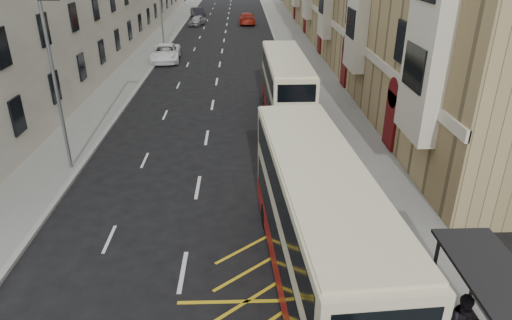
{
  "coord_description": "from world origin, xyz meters",
  "views": [
    {
      "loc": [
        2.12,
        -8.48,
        10.05
      ],
      "look_at": [
        2.6,
        7.58,
        2.49
      ],
      "focal_mm": 32.0,
      "sensor_mm": 36.0,
      "label": 1
    }
  ],
  "objects_px": {
    "street_lamp_far": "(161,3)",
    "white_van": "(166,53)",
    "double_decker_front": "(317,226)",
    "street_lamp_near": "(55,78)",
    "car_red": "(247,18)",
    "car_silver": "(197,21)",
    "car_dark": "(198,13)",
    "bus_shelter": "(506,312)",
    "double_decker_rear": "(286,88)",
    "pedestrian_far": "(415,263)"
  },
  "relations": [
    {
      "from": "street_lamp_far",
      "to": "white_van",
      "type": "bearing_deg",
      "value": -79.89
    },
    {
      "from": "double_decker_front",
      "to": "white_van",
      "type": "height_order",
      "value": "double_decker_front"
    },
    {
      "from": "street_lamp_near",
      "to": "car_red",
      "type": "height_order",
      "value": "street_lamp_near"
    },
    {
      "from": "car_silver",
      "to": "car_dark",
      "type": "distance_m",
      "value": 7.91
    },
    {
      "from": "double_decker_front",
      "to": "bus_shelter",
      "type": "bearing_deg",
      "value": -46.21
    },
    {
      "from": "street_lamp_far",
      "to": "double_decker_rear",
      "type": "relative_size",
      "value": 0.78
    },
    {
      "from": "street_lamp_near",
      "to": "car_red",
      "type": "bearing_deg",
      "value": 78.75
    },
    {
      "from": "double_decker_front",
      "to": "white_van",
      "type": "relative_size",
      "value": 1.99
    },
    {
      "from": "car_silver",
      "to": "pedestrian_far",
      "type": "bearing_deg",
      "value": -62.45
    },
    {
      "from": "street_lamp_far",
      "to": "pedestrian_far",
      "type": "bearing_deg",
      "value": -70.37
    },
    {
      "from": "street_lamp_far",
      "to": "pedestrian_far",
      "type": "relative_size",
      "value": 5.24
    },
    {
      "from": "pedestrian_far",
      "to": "car_red",
      "type": "relative_size",
      "value": 0.28
    },
    {
      "from": "white_van",
      "to": "car_red",
      "type": "relative_size",
      "value": 1.02
    },
    {
      "from": "white_van",
      "to": "car_dark",
      "type": "bearing_deg",
      "value": 84.78
    },
    {
      "from": "pedestrian_far",
      "to": "car_dark",
      "type": "relative_size",
      "value": 0.34
    },
    {
      "from": "street_lamp_near",
      "to": "car_red",
      "type": "distance_m",
      "value": 47.22
    },
    {
      "from": "car_red",
      "to": "car_dark",
      "type": "bearing_deg",
      "value": -43.9
    },
    {
      "from": "double_decker_front",
      "to": "car_red",
      "type": "bearing_deg",
      "value": 87.64
    },
    {
      "from": "double_decker_rear",
      "to": "pedestrian_far",
      "type": "bearing_deg",
      "value": -80.92
    },
    {
      "from": "street_lamp_far",
      "to": "car_dark",
      "type": "distance_m",
      "value": 23.37
    },
    {
      "from": "street_lamp_far",
      "to": "car_dark",
      "type": "height_order",
      "value": "street_lamp_far"
    },
    {
      "from": "street_lamp_near",
      "to": "car_dark",
      "type": "distance_m",
      "value": 53.15
    },
    {
      "from": "bus_shelter",
      "to": "street_lamp_far",
      "type": "bearing_deg",
      "value": 109.12
    },
    {
      "from": "bus_shelter",
      "to": "car_red",
      "type": "distance_m",
      "value": 58.83
    },
    {
      "from": "street_lamp_near",
      "to": "car_dark",
      "type": "relative_size",
      "value": 1.81
    },
    {
      "from": "bus_shelter",
      "to": "car_silver",
      "type": "bearing_deg",
      "value": 102.21
    },
    {
      "from": "bus_shelter",
      "to": "street_lamp_near",
      "type": "distance_m",
      "value": 19.38
    },
    {
      "from": "street_lamp_near",
      "to": "bus_shelter",
      "type": "bearing_deg",
      "value": -40.14
    },
    {
      "from": "car_red",
      "to": "bus_shelter",
      "type": "bearing_deg",
      "value": 93.72
    },
    {
      "from": "street_lamp_far",
      "to": "car_red",
      "type": "bearing_deg",
      "value": 60.39
    },
    {
      "from": "street_lamp_near",
      "to": "street_lamp_far",
      "type": "relative_size",
      "value": 1.0
    },
    {
      "from": "car_silver",
      "to": "car_red",
      "type": "xyz_separation_m",
      "value": [
        6.93,
        1.07,
        0.14
      ]
    },
    {
      "from": "street_lamp_far",
      "to": "pedestrian_far",
      "type": "xyz_separation_m",
      "value": [
        13.88,
        -38.92,
        -3.72
      ]
    },
    {
      "from": "street_lamp_near",
      "to": "white_van",
      "type": "distance_m",
      "value": 23.89
    },
    {
      "from": "pedestrian_far",
      "to": "double_decker_front",
      "type": "bearing_deg",
      "value": 11.48
    },
    {
      "from": "pedestrian_far",
      "to": "white_van",
      "type": "xyz_separation_m",
      "value": [
        -12.73,
        32.47,
        -0.13
      ]
    },
    {
      "from": "pedestrian_far",
      "to": "car_red",
      "type": "xyz_separation_m",
      "value": [
        -4.7,
        55.09,
        -0.12
      ]
    },
    {
      "from": "double_decker_rear",
      "to": "car_dark",
      "type": "relative_size",
      "value": 2.31
    },
    {
      "from": "street_lamp_far",
      "to": "car_red",
      "type": "relative_size",
      "value": 1.46
    },
    {
      "from": "double_decker_rear",
      "to": "car_dark",
      "type": "xyz_separation_m",
      "value": [
        -9.45,
        46.13,
        -1.34
      ]
    },
    {
      "from": "double_decker_rear",
      "to": "bus_shelter",
      "type": "bearing_deg",
      "value": -80.32
    },
    {
      "from": "pedestrian_far",
      "to": "white_van",
      "type": "relative_size",
      "value": 0.27
    },
    {
      "from": "double_decker_rear",
      "to": "car_red",
      "type": "relative_size",
      "value": 1.86
    },
    {
      "from": "bus_shelter",
      "to": "pedestrian_far",
      "type": "xyz_separation_m",
      "value": [
        -0.81,
        3.47,
        -1.22
      ]
    },
    {
      "from": "street_lamp_far",
      "to": "car_dark",
      "type": "xyz_separation_m",
      "value": [
        1.68,
        22.98,
        -3.91
      ]
    },
    {
      "from": "bus_shelter",
      "to": "double_decker_front",
      "type": "distance_m",
      "value": 5.42
    },
    {
      "from": "bus_shelter",
      "to": "street_lamp_near",
      "type": "relative_size",
      "value": 0.53
    },
    {
      "from": "street_lamp_far",
      "to": "double_decker_rear",
      "type": "bearing_deg",
      "value": -64.33
    },
    {
      "from": "double_decker_rear",
      "to": "car_red",
      "type": "bearing_deg",
      "value": 92.01
    },
    {
      "from": "street_lamp_far",
      "to": "car_silver",
      "type": "height_order",
      "value": "street_lamp_far"
    }
  ]
}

